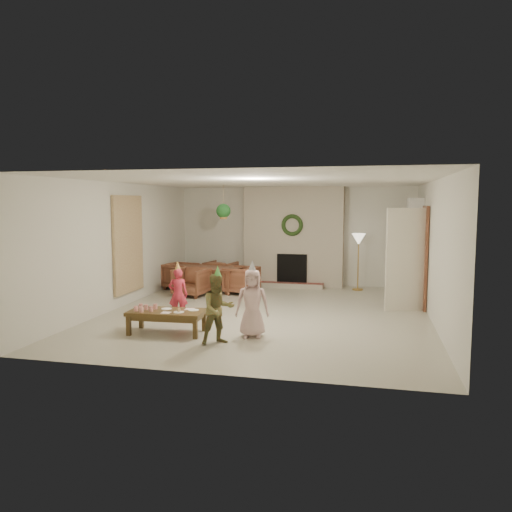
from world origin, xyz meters
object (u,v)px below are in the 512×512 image
(coffee_table_top, at_px, (167,312))
(dining_chair_right, at_px, (241,280))
(dining_chair_left, at_px, (181,276))
(child_plaid, at_px, (218,309))
(child_red, at_px, (178,294))
(dining_chair_near, at_px, (191,282))
(child_pink, at_px, (252,303))
(dining_chair_far, at_px, (221,274))
(dining_table, at_px, (207,279))

(coffee_table_top, bearing_deg, dining_chair_right, 83.05)
(dining_chair_left, height_order, child_plaid, child_plaid)
(child_red, bearing_deg, dining_chair_near, -89.82)
(dining_chair_left, relative_size, child_red, 0.75)
(dining_chair_near, distance_m, dining_chair_right, 1.16)
(dining_chair_near, xyz_separation_m, child_red, (0.59, -2.25, 0.15))
(dining_chair_near, xyz_separation_m, child_pink, (2.14, -3.03, 0.22))
(coffee_table_top, height_order, child_red, child_red)
(dining_chair_far, height_order, dining_chair_left, same)
(dining_chair_near, relative_size, dining_chair_left, 1.00)
(dining_chair_left, bearing_deg, child_plaid, -141.64)
(dining_chair_far, bearing_deg, dining_chair_near, 90.00)
(child_plaid, bearing_deg, child_red, 94.94)
(dining_chair_far, relative_size, child_plaid, 0.67)
(dining_chair_near, height_order, child_pink, child_pink)
(dining_chair_near, bearing_deg, coffee_table_top, -66.12)
(dining_chair_left, height_order, child_pink, child_pink)
(dining_chair_near, distance_m, child_plaid, 3.93)
(dining_chair_left, xyz_separation_m, child_plaid, (2.32, -4.36, 0.21))
(dining_chair_far, distance_m, child_pink, 4.85)
(dining_chair_left, distance_m, child_plaid, 4.95)
(dining_chair_right, height_order, child_pink, child_pink)
(coffee_table_top, bearing_deg, dining_table, 96.46)
(dining_chair_far, relative_size, child_pink, 0.66)
(child_red, bearing_deg, child_pink, 138.75)
(coffee_table_top, height_order, child_plaid, child_plaid)
(child_plaid, bearing_deg, dining_chair_right, 62.80)
(dining_table, bearing_deg, child_plaid, -58.88)
(coffee_table_top, bearing_deg, dining_chair_near, 100.79)
(dining_chair_far, distance_m, dining_chair_left, 1.03)
(child_plaid, bearing_deg, coffee_table_top, 121.48)
(child_red, bearing_deg, dining_chair_left, -83.77)
(coffee_table_top, distance_m, child_pink, 1.41)
(dining_chair_left, xyz_separation_m, child_red, (1.18, -3.10, 0.15))
(dining_chair_near, bearing_deg, child_pink, -44.36)
(child_red, relative_size, child_pink, 0.87)
(dining_table, xyz_separation_m, dining_chair_right, (0.89, -0.16, 0.03))
(child_red, relative_size, child_plaid, 0.89)
(dining_chair_left, relative_size, coffee_table_top, 0.58)
(dining_chair_right, bearing_deg, coffee_table_top, 6.14)
(dining_table, distance_m, dining_chair_right, 0.91)
(child_plaid, bearing_deg, dining_table, 73.66)
(dining_table, xyz_separation_m, child_plaid, (1.60, -4.23, 0.24))
(dining_chair_far, bearing_deg, dining_chair_left, 45.00)
(dining_chair_right, height_order, child_plaid, child_plaid)
(dining_chair_left, relative_size, child_pink, 0.66)
(dining_chair_near, height_order, dining_chair_right, same)
(child_pink, bearing_deg, dining_chair_right, 96.47)
(child_pink, bearing_deg, dining_chair_near, 114.40)
(child_pink, bearing_deg, dining_chair_left, 114.26)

